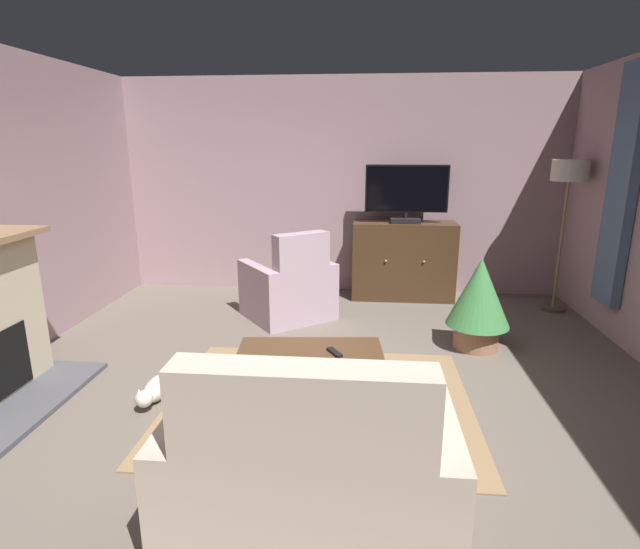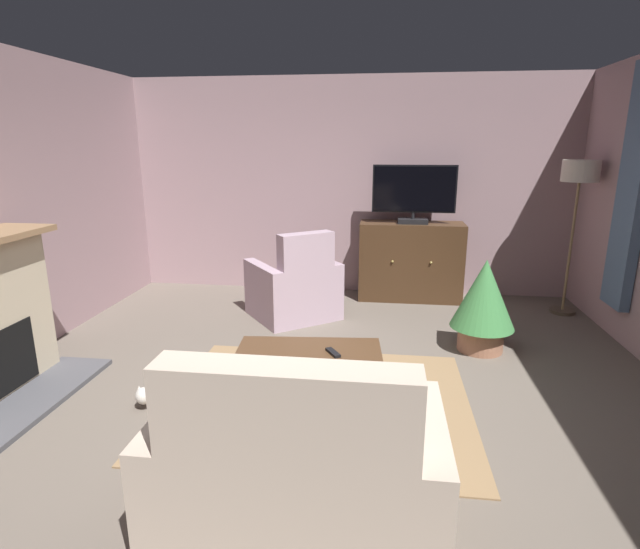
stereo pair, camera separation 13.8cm
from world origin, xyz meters
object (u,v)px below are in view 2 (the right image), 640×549
at_px(armchair_angled_to_table, 295,289).
at_px(television, 414,193).
at_px(tv_cabinet, 410,263).
at_px(floor_lamp, 579,185).
at_px(tv_remote, 333,353).
at_px(sofa_floral, 299,475).
at_px(cat, 157,387).
at_px(coffee_table, 309,357).
at_px(potted_plant_on_hearth_side, 484,301).

bearing_deg(armchair_angled_to_table, television, 31.88).
relative_size(tv_cabinet, armchair_angled_to_table, 1.08).
bearing_deg(floor_lamp, tv_remote, -135.42).
height_order(sofa_floral, cat, sofa_floral).
bearing_deg(television, tv_cabinet, 90.00).
xyz_separation_m(armchair_angled_to_table, cat, (-0.77, -2.01, -0.25)).
distance_m(tv_cabinet, cat, 3.62).
relative_size(tv_cabinet, cat, 1.92).
bearing_deg(cat, sofa_floral, -43.03).
distance_m(tv_cabinet, floor_lamp, 2.11).
height_order(tv_cabinet, coffee_table, tv_cabinet).
xyz_separation_m(coffee_table, floor_lamp, (2.71, 2.46, 1.14)).
distance_m(television, cat, 3.78).
bearing_deg(armchair_angled_to_table, floor_lamp, 9.96).
height_order(tv_cabinet, tv_remote, tv_cabinet).
bearing_deg(tv_remote, television, 133.35).
xyz_separation_m(sofa_floral, potted_plant_on_hearth_side, (1.37, 2.57, 0.15)).
bearing_deg(sofa_floral, cat, 136.97).
distance_m(coffee_table, armchair_angled_to_table, 1.96).
distance_m(sofa_floral, armchair_angled_to_table, 3.34).
bearing_deg(tv_cabinet, armchair_angled_to_table, -146.53).
xyz_separation_m(tv_cabinet, floor_lamp, (1.81, -0.34, 1.04)).
relative_size(tv_cabinet, sofa_floral, 0.91).
bearing_deg(tv_remote, armchair_angled_to_table, 166.13).
xyz_separation_m(television, potted_plant_on_hearth_side, (0.61, -1.56, -0.88)).
height_order(television, sofa_floral, television).
bearing_deg(coffee_table, potted_plant_on_hearth_side, 38.15).
height_order(cat, floor_lamp, floor_lamp).
relative_size(cat, floor_lamp, 0.38).
bearing_deg(armchair_angled_to_table, tv_remote, -71.74).
relative_size(coffee_table, tv_remote, 6.86).
bearing_deg(tv_cabinet, cat, -126.19).
relative_size(sofa_floral, potted_plant_on_hearth_side, 1.58).
relative_size(potted_plant_on_hearth_side, floor_lamp, 0.51).
height_order(tv_cabinet, cat, tv_cabinet).
relative_size(sofa_floral, floor_lamp, 0.80).
xyz_separation_m(tv_cabinet, cat, (-2.12, -2.90, -0.39)).
bearing_deg(coffee_table, television, 71.72).
distance_m(potted_plant_on_hearth_side, floor_lamp, 2.01).
distance_m(sofa_floral, cat, 1.89).
bearing_deg(tv_cabinet, sofa_floral, -100.25).
bearing_deg(cat, tv_remote, 3.12).
height_order(coffee_table, armchair_angled_to_table, armchair_angled_to_table).
distance_m(television, armchair_angled_to_table, 1.91).
height_order(potted_plant_on_hearth_side, cat, potted_plant_on_hearth_side).
xyz_separation_m(tv_cabinet, armchair_angled_to_table, (-1.36, -0.90, -0.14)).
bearing_deg(potted_plant_on_hearth_side, coffee_table, -141.85).
bearing_deg(tv_cabinet, tv_remote, -104.25).
relative_size(television, tv_remote, 6.02).
xyz_separation_m(tv_remote, cat, (-1.41, -0.08, -0.34)).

